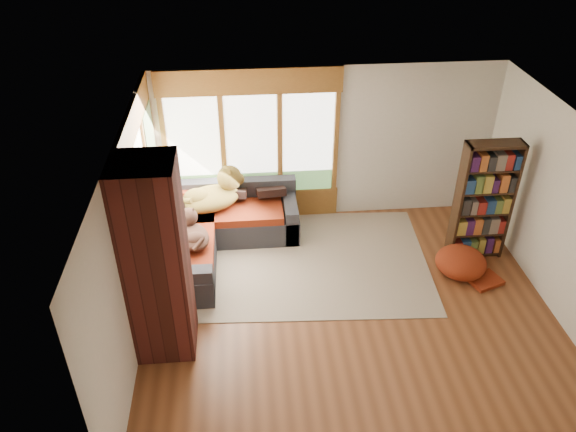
{
  "coord_description": "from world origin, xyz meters",
  "views": [
    {
      "loc": [
        -1.34,
        -5.57,
        5.3
      ],
      "look_at": [
        -0.75,
        1.01,
        0.95
      ],
      "focal_mm": 35.0,
      "sensor_mm": 36.0,
      "label": 1
    }
  ],
  "objects_px": {
    "area_rug": "(314,261)",
    "bookshelf": "(484,202)",
    "dog_tan": "(214,192)",
    "pouf": "(461,262)",
    "brick_chimney": "(156,262)",
    "dog_brindle": "(192,231)",
    "sectional_sofa": "(207,230)"
  },
  "relations": [
    {
      "from": "pouf",
      "to": "dog_brindle",
      "type": "distance_m",
      "value": 3.94
    },
    {
      "from": "sectional_sofa",
      "to": "pouf",
      "type": "xyz_separation_m",
      "value": [
        3.72,
        -1.02,
        -0.09
      ]
    },
    {
      "from": "sectional_sofa",
      "to": "dog_tan",
      "type": "bearing_deg",
      "value": 63.21
    },
    {
      "from": "sectional_sofa",
      "to": "dog_tan",
      "type": "distance_m",
      "value": 0.61
    },
    {
      "from": "brick_chimney",
      "to": "pouf",
      "type": "height_order",
      "value": "brick_chimney"
    },
    {
      "from": "pouf",
      "to": "sectional_sofa",
      "type": "bearing_deg",
      "value": 164.74
    },
    {
      "from": "brick_chimney",
      "to": "dog_tan",
      "type": "relative_size",
      "value": 2.27
    },
    {
      "from": "area_rug",
      "to": "dog_tan",
      "type": "bearing_deg",
      "value": 150.66
    },
    {
      "from": "pouf",
      "to": "dog_tan",
      "type": "bearing_deg",
      "value": 159.94
    },
    {
      "from": "dog_tan",
      "to": "dog_brindle",
      "type": "xyz_separation_m",
      "value": [
        -0.3,
        -0.91,
        -0.09
      ]
    },
    {
      "from": "brick_chimney",
      "to": "dog_tan",
      "type": "bearing_deg",
      "value": 75.96
    },
    {
      "from": "area_rug",
      "to": "pouf",
      "type": "bearing_deg",
      "value": -12.81
    },
    {
      "from": "bookshelf",
      "to": "area_rug",
      "type": "bearing_deg",
      "value": 179.18
    },
    {
      "from": "brick_chimney",
      "to": "pouf",
      "type": "distance_m",
      "value": 4.43
    },
    {
      "from": "sectional_sofa",
      "to": "brick_chimney",
      "type": "bearing_deg",
      "value": -103.66
    },
    {
      "from": "area_rug",
      "to": "dog_tan",
      "type": "height_order",
      "value": "dog_tan"
    },
    {
      "from": "brick_chimney",
      "to": "sectional_sofa",
      "type": "relative_size",
      "value": 1.18
    },
    {
      "from": "area_rug",
      "to": "pouf",
      "type": "height_order",
      "value": "pouf"
    },
    {
      "from": "sectional_sofa",
      "to": "bookshelf",
      "type": "xyz_separation_m",
      "value": [
        4.09,
        -0.57,
        0.65
      ]
    },
    {
      "from": "bookshelf",
      "to": "pouf",
      "type": "distance_m",
      "value": 0.94
    },
    {
      "from": "sectional_sofa",
      "to": "area_rug",
      "type": "distance_m",
      "value": 1.73
    },
    {
      "from": "dog_tan",
      "to": "sectional_sofa",
      "type": "bearing_deg",
      "value": -139.41
    },
    {
      "from": "bookshelf",
      "to": "dog_brindle",
      "type": "relative_size",
      "value": 2.45
    },
    {
      "from": "brick_chimney",
      "to": "dog_brindle",
      "type": "height_order",
      "value": "brick_chimney"
    },
    {
      "from": "sectional_sofa",
      "to": "pouf",
      "type": "height_order",
      "value": "sectional_sofa"
    },
    {
      "from": "area_rug",
      "to": "bookshelf",
      "type": "xyz_separation_m",
      "value": [
        2.48,
        -0.04,
        0.95
      ]
    },
    {
      "from": "dog_tan",
      "to": "brick_chimney",
      "type": "bearing_deg",
      "value": -128.03
    },
    {
      "from": "brick_chimney",
      "to": "bookshelf",
      "type": "distance_m",
      "value": 4.79
    },
    {
      "from": "brick_chimney",
      "to": "sectional_sofa",
      "type": "xyz_separation_m",
      "value": [
        0.45,
        2.05,
        -1.0
      ]
    },
    {
      "from": "area_rug",
      "to": "bookshelf",
      "type": "bearing_deg",
      "value": -0.82
    },
    {
      "from": "dog_brindle",
      "to": "sectional_sofa",
      "type": "bearing_deg",
      "value": -31.26
    },
    {
      "from": "bookshelf",
      "to": "dog_brindle",
      "type": "bearing_deg",
      "value": -179.36
    }
  ]
}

